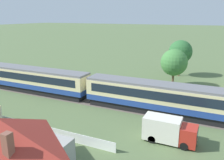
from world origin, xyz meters
The scene contains 6 objects.
passenger_train centered at (-29.46, -0.13, 2.24)m, with size 106.14×3.21×4.03m.
railway_track centered at (-34.88, -0.13, 0.01)m, with size 173.15×3.60×0.04m.
cottage_red_roof_2 centered at (-37.44, -18.29, 2.73)m, with size 9.47×7.30×5.25m.
delivery_truck_red centered at (-27.11, -7.14, 1.31)m, with size 5.27×2.04×2.57m.
yard_tree_0 centered at (-30.54, 12.86, 4.39)m, with size 4.74×4.74×6.77m.
yard_tree_1 centered at (-30.87, 21.21, 5.11)m, with size 4.85×4.85×7.54m.
Camera 1 is at (-23.17, -29.16, 12.48)m, focal length 38.00 mm.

